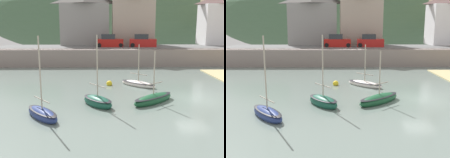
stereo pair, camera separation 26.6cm
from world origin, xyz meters
TOP-DOWN VIEW (x-y plane):
  - quay_seawall at (0.00, 17.50)m, footprint 48.00×9.40m
  - hillside_backdrop at (-0.72, 55.20)m, footprint 80.00×44.00m
  - waterfront_building_left at (-10.65, 25.20)m, footprint 8.29×4.35m
  - waterfront_building_centre at (-2.64, 25.20)m, footprint 7.16×5.08m
  - waterfront_building_right at (12.35, 25.20)m, footprint 6.79×5.28m
  - sailboat_far_left at (-4.05, 4.45)m, footprint 3.64×3.47m
  - fishing_boat_green at (-3.55, -1.11)m, footprint 3.88×3.55m
  - motorboat_with_cabin at (-11.31, -4.33)m, footprint 3.01×3.34m
  - rowboat_small_beached at (-7.82, -1.77)m, footprint 2.83×3.10m
  - parked_car_near_slipway at (-6.62, 20.70)m, footprint 4.15×1.82m
  - parked_car_by_wall at (-1.52, 20.70)m, footprint 4.23×2.05m
  - mooring_buoy at (-6.87, 4.81)m, footprint 0.57×0.57m

SIDE VIEW (x-z plane):
  - mooring_buoy at x=-6.87m, z-range -0.11..0.46m
  - sailboat_far_left at x=-4.05m, z-range -1.86..2.31m
  - fishing_boat_green at x=-3.55m, z-range -1.81..2.37m
  - motorboat_with_cabin at x=-11.31m, z-range -2.43..3.01m
  - rowboat_small_beached at x=-7.82m, z-range -2.38..3.02m
  - quay_seawall at x=0.00m, z-range 0.16..2.56m
  - parked_car_near_slipway at x=-6.62m, z-range 2.23..4.18m
  - parked_car_by_wall at x=-1.52m, z-range 2.23..4.18m
  - waterfront_building_right at x=12.35m, z-range 2.47..10.83m
  - waterfront_building_left at x=-10.65m, z-range 2.48..11.18m
  - waterfront_building_centre at x=-2.64m, z-range 2.48..12.04m
  - hillside_backdrop at x=-0.72m, z-range -3.39..19.20m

